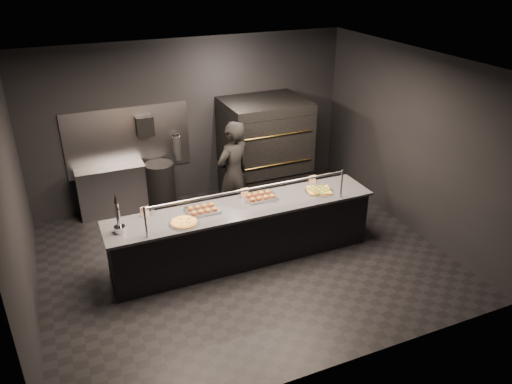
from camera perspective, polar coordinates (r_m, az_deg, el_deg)
room at (r=7.20m, az=-1.85°, el=2.55°), size 6.04×6.00×3.00m
service_counter at (r=7.64m, az=-1.44°, el=-4.67°), size 4.10×0.78×1.37m
pizza_oven at (r=9.42m, az=0.96°, el=4.91°), size 1.50×1.23×1.91m
prep_shelf at (r=9.33m, az=-16.05°, el=0.15°), size 1.20×0.35×0.90m
towel_dispenser at (r=9.08m, az=-12.60°, el=7.35°), size 0.30×0.20×0.35m
fire_extinguisher at (r=9.36m, az=-9.03°, el=5.04°), size 0.14×0.14×0.51m
beer_tap at (r=6.93m, az=-15.42°, el=-3.24°), size 0.15×0.22×0.59m
round_pizza at (r=7.03m, az=-8.22°, el=-3.47°), size 0.43×0.43×0.03m
slider_tray_a at (r=7.31m, az=-6.12°, el=-1.99°), size 0.52×0.41×0.07m
slider_tray_b at (r=7.65m, az=0.49°, el=-0.49°), size 0.55×0.47×0.07m
square_pizza at (r=7.92m, az=7.21°, el=0.17°), size 0.45×0.45×0.05m
condiment_jar at (r=7.31m, az=-12.31°, el=-2.29°), size 0.16×0.06×0.11m
tent_cards at (r=7.62m, az=-2.14°, el=-0.22°), size 2.85×0.04×0.15m
trash_bin at (r=9.34m, az=-10.84°, el=0.70°), size 0.53×0.53×0.88m
worker at (r=8.44m, az=-2.62°, el=2.02°), size 0.80×0.68×1.87m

